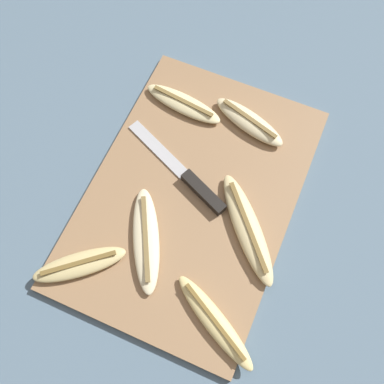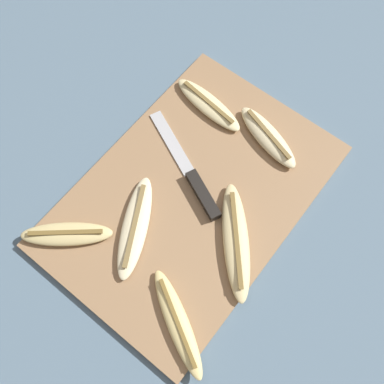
% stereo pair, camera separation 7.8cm
% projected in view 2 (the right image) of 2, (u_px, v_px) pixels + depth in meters
% --- Properties ---
extents(ground_plane, '(4.00, 4.00, 0.00)m').
position_uv_depth(ground_plane, '(192.00, 197.00, 0.80)').
color(ground_plane, slate).
extents(cutting_board, '(0.51, 0.35, 0.01)m').
position_uv_depth(cutting_board, '(192.00, 195.00, 0.80)').
color(cutting_board, '#997551').
rests_on(cutting_board, ground_plane).
extents(knife, '(0.12, 0.23, 0.02)m').
position_uv_depth(knife, '(196.00, 183.00, 0.79)').
color(knife, black).
rests_on(knife, cutting_board).
extents(banana_bright_far, '(0.18, 0.13, 0.02)m').
position_uv_depth(banana_bright_far, '(135.00, 227.00, 0.76)').
color(banana_bright_far, beige).
rests_on(banana_bright_far, cutting_board).
extents(banana_cream_curved, '(0.09, 0.16, 0.02)m').
position_uv_depth(banana_cream_curved, '(268.00, 137.00, 0.82)').
color(banana_cream_curved, beige).
rests_on(banana_cream_curved, cutting_board).
extents(banana_golden_short, '(0.12, 0.17, 0.02)m').
position_uv_depth(banana_golden_short, '(178.00, 323.00, 0.70)').
color(banana_golden_short, '#EDD689').
rests_on(banana_golden_short, cutting_board).
extents(banana_spotted_left, '(0.13, 0.15, 0.02)m').
position_uv_depth(banana_spotted_left, '(67.00, 234.00, 0.75)').
color(banana_spotted_left, '#DBC684').
rests_on(banana_spotted_left, cutting_board).
extents(banana_soft_right, '(0.06, 0.16, 0.02)m').
position_uv_depth(banana_soft_right, '(208.00, 105.00, 0.85)').
color(banana_soft_right, beige).
rests_on(banana_soft_right, cutting_board).
extents(banana_ripe_center, '(0.18, 0.17, 0.02)m').
position_uv_depth(banana_ripe_center, '(236.00, 241.00, 0.75)').
color(banana_ripe_center, beige).
rests_on(banana_ripe_center, cutting_board).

